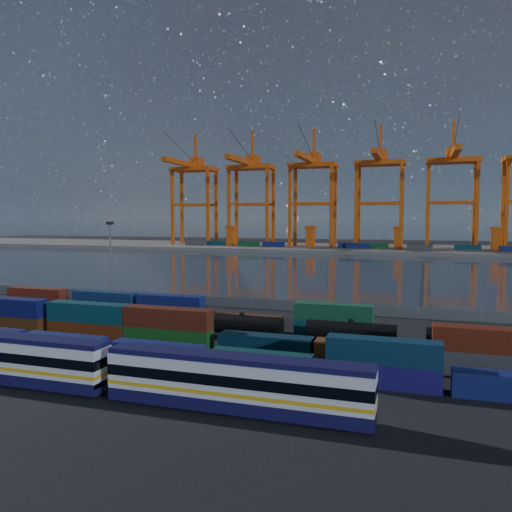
% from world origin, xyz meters
% --- Properties ---
extents(ground, '(700.00, 700.00, 0.00)m').
position_xyz_m(ground, '(0.00, 0.00, 0.00)').
color(ground, black).
rests_on(ground, ground).
extents(harbor_water, '(700.00, 700.00, 0.00)m').
position_xyz_m(harbor_water, '(0.00, 105.00, 0.01)').
color(harbor_water, '#28303A').
rests_on(harbor_water, ground).
extents(far_quay, '(700.00, 70.00, 2.00)m').
position_xyz_m(far_quay, '(0.00, 210.00, 1.00)').
color(far_quay, '#514F4C').
rests_on(far_quay, ground).
extents(distant_mountains, '(2470.00, 1100.00, 520.00)m').
position_xyz_m(distant_mountains, '(63.02, 1600.00, 220.29)').
color(distant_mountains, '#1E2630').
rests_on(distant_mountains, ground).
extents(passenger_train, '(76.47, 3.02, 5.18)m').
position_xyz_m(passenger_train, '(-11.33, -20.73, 2.60)').
color(passenger_train, silver).
rests_on(passenger_train, ground).
extents(container_row_south, '(139.01, 2.34, 4.99)m').
position_xyz_m(container_row_south, '(-2.90, -9.65, 2.03)').
color(container_row_south, '#3F4244').
rests_on(container_row_south, ground).
extents(container_row_mid, '(141.82, 2.51, 5.35)m').
position_xyz_m(container_row_mid, '(4.70, -2.43, 2.10)').
color(container_row_mid, '#3B3F40').
rests_on(container_row_mid, ground).
extents(container_row_north, '(141.34, 2.30, 4.90)m').
position_xyz_m(container_row_north, '(-11.75, 10.22, 1.93)').
color(container_row_north, navy).
rests_on(container_row_north, ground).
extents(tanker_string, '(105.36, 2.65, 3.80)m').
position_xyz_m(tanker_string, '(5.98, 5.16, 1.90)').
color(tanker_string, black).
rests_on(tanker_string, ground).
extents(waterfront_fence, '(160.12, 0.12, 2.20)m').
position_xyz_m(waterfront_fence, '(-0.00, 28.00, 1.00)').
color(waterfront_fence, '#595B5E').
rests_on(waterfront_fence, ground).
extents(yard_light_mast, '(1.60, 0.40, 16.60)m').
position_xyz_m(yard_light_mast, '(-30.00, 26.00, 9.30)').
color(yard_light_mast, slate).
rests_on(yard_light_mast, ground).
extents(gantry_cranes, '(200.28, 48.54, 65.73)m').
position_xyz_m(gantry_cranes, '(-7.50, 203.26, 40.29)').
color(gantry_cranes, '#D4520E').
rests_on(gantry_cranes, ground).
extents(quay_containers, '(172.58, 10.99, 2.60)m').
position_xyz_m(quay_containers, '(-11.00, 195.46, 3.30)').
color(quay_containers, navy).
rests_on(quay_containers, far_quay).
extents(straddle_carriers, '(140.00, 7.00, 11.10)m').
position_xyz_m(straddle_carriers, '(-2.50, 200.00, 7.82)').
color(straddle_carriers, '#D4520E').
rests_on(straddle_carriers, far_quay).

